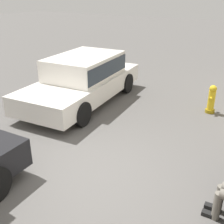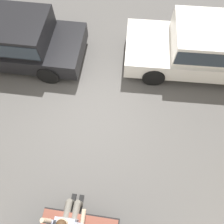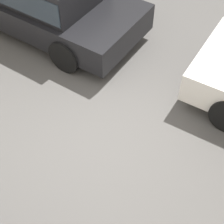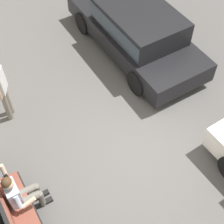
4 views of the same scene
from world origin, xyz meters
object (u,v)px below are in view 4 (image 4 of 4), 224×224
(bench, at_px, (14,212))
(parked_car_mid, at_px, (137,28))
(person_on_phone, at_px, (19,193))
(pedestrian_standing, at_px, (1,86))

(bench, bearing_deg, parked_car_mid, -56.74)
(person_on_phone, height_order, parked_car_mid, parked_car_mid)
(person_on_phone, bearing_deg, pedestrian_standing, -13.38)
(person_on_phone, xyz_separation_m, parked_car_mid, (2.81, -4.39, 0.08))
(person_on_phone, relative_size, parked_car_mid, 0.29)
(person_on_phone, bearing_deg, parked_car_mid, -57.36)
(parked_car_mid, distance_m, pedestrian_standing, 3.85)
(person_on_phone, relative_size, pedestrian_standing, 0.76)
(bench, height_order, person_on_phone, person_on_phone)
(parked_car_mid, xyz_separation_m, pedestrian_standing, (-0.42, 3.82, 0.26))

